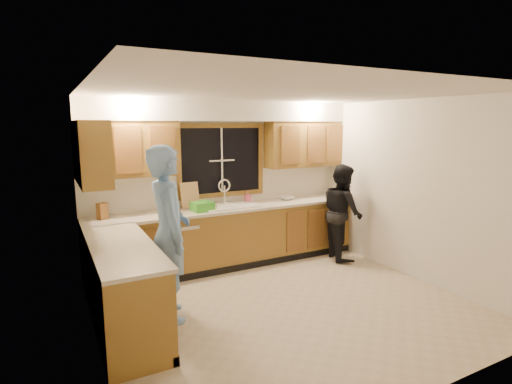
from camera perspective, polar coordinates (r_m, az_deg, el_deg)
floor at (r=5.01m, az=4.17°, el=-15.85°), size 4.20×4.20×0.00m
ceiling at (r=4.53m, az=4.57°, el=13.99°), size 4.20×4.20×0.00m
wall_back at (r=6.28m, az=-4.93°, el=1.33°), size 4.20×0.00×4.20m
wall_left at (r=3.94m, az=-22.54°, el=-4.39°), size 0.00×3.80×3.80m
wall_right at (r=5.99m, az=21.62°, el=0.28°), size 0.00×3.80×3.80m
base_cabinets_back at (r=6.18m, az=-3.72°, el=-6.48°), size 4.20×0.60×0.88m
base_cabinets_left at (r=4.55m, az=-18.46°, el=-13.01°), size 0.60×1.90×0.88m
countertop_back at (r=6.05m, az=-3.71°, el=-2.33°), size 4.20×0.63×0.04m
countertop_left at (r=4.40m, az=-18.59°, el=-7.44°), size 0.63×1.90×0.04m
upper_cabinets_left at (r=5.65m, az=-17.82°, el=5.85°), size 1.35×0.33×0.75m
upper_cabinets_right at (r=6.76m, az=6.82°, el=6.79°), size 1.35×0.33×0.75m
upper_cabinets_return at (r=4.97m, az=-22.35°, el=5.13°), size 0.33×0.90×0.75m
soffit at (r=6.05m, az=-4.42°, el=11.48°), size 4.20×0.35×0.30m
window_frame at (r=6.23m, az=-4.94°, el=4.51°), size 1.44×0.03×1.14m
sink at (r=6.08m, az=-3.79°, el=-2.62°), size 0.86×0.52×0.57m
dishwasher at (r=5.90m, az=-11.30°, el=-7.75°), size 0.60×0.56×0.82m
stove at (r=4.03m, az=-17.05°, el=-15.82°), size 0.58×0.75×0.90m
man at (r=4.51m, az=-12.34°, el=-5.79°), size 0.54×0.76×1.94m
woman at (r=6.56m, az=12.23°, el=-2.78°), size 0.77×0.88×1.54m
knife_block at (r=5.62m, az=-21.10°, el=-2.57°), size 0.15×0.14×0.22m
cutting_board at (r=6.03m, az=-9.43°, el=-0.43°), size 0.30×0.13×0.38m
dish_crate at (r=5.80m, az=-7.71°, el=-2.04°), size 0.31×0.29×0.13m
soap_bottle at (r=6.34m, az=-1.18°, el=-0.70°), size 0.10×0.10×0.19m
bowl at (r=6.62m, az=4.35°, el=-0.87°), size 0.24×0.24×0.06m
can_left at (r=5.79m, az=-6.22°, el=-2.11°), size 0.07×0.07×0.12m
can_right at (r=5.78m, az=-5.88°, el=-2.07°), size 0.08×0.08×0.13m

